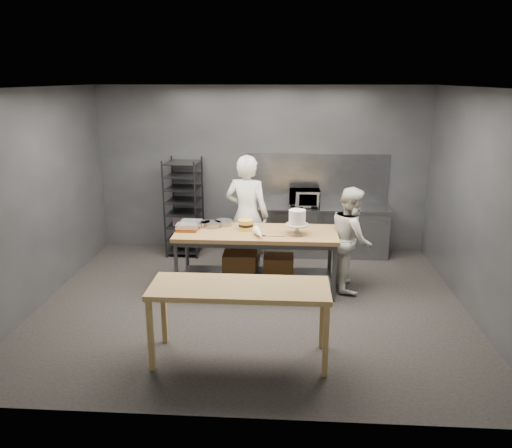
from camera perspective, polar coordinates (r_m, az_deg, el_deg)
The scene contains 16 objects.
ground at distance 7.25m, azimuth -0.46°, elevation -9.10°, with size 6.00×6.00×0.00m, color black.
back_wall at distance 9.18m, azimuth 0.65°, elevation 6.24°, with size 6.00×0.04×3.00m, color #4C4F54.
work_table at distance 7.55m, azimuth 0.03°, elevation -3.33°, with size 2.40×0.90×0.92m.
near_counter at distance 5.61m, azimuth -1.90°, elevation -7.89°, with size 2.00×0.70×0.90m.
back_counter at distance 9.12m, azimuth 6.81°, elevation -0.73°, with size 2.60×0.60×0.90m.
splashback_panel at distance 9.19m, azimuth 6.91°, elevation 5.18°, with size 2.60×0.02×0.90m, color slate.
speed_rack at distance 9.11m, azimuth -8.22°, elevation 1.84°, with size 0.63×0.68×1.75m.
chef_behind at distance 8.05m, azimuth -1.04°, elevation 1.02°, with size 0.72×0.47×1.97m, color white.
chef_right at distance 7.64m, azimuth 10.81°, elevation -1.65°, with size 0.77×0.60×1.58m, color silver.
microwave at distance 8.95m, azimuth 5.56°, elevation 2.96°, with size 0.54×0.37×0.30m, color black.
frosted_cake_stand at distance 7.23m, azimuth 4.73°, elevation 0.54°, with size 0.34×0.34×0.37m.
layer_cake at distance 7.47m, azimuth -1.17°, elevation -0.09°, with size 0.22×0.22×0.16m.
cake_pans at distance 7.69m, azimuth -5.45°, elevation 0.00°, with size 0.71×0.42×0.07m.
piping_bag at distance 7.11m, azimuth 0.35°, elevation -1.12°, with size 0.12×0.12×0.38m, color silver.
offset_spatula at distance 7.19m, azimuth 1.47°, elevation -1.38°, with size 0.36×0.02×0.02m.
pastry_clamshells at distance 7.58m, azimuth -7.66°, elevation -0.18°, with size 0.34×0.41×0.11m.
Camera 1 is at (0.48, -6.52, 3.12)m, focal length 35.00 mm.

